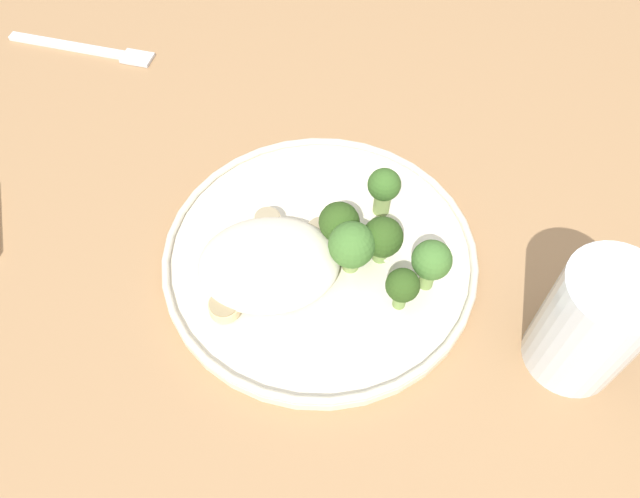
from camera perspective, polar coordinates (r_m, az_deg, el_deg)
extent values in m
plane|color=#665B51|center=(1.27, 1.71, -18.73)|extent=(6.00, 6.00, 0.00)
cube|color=#9E754C|center=(0.61, 3.39, -0.25)|extent=(1.40, 1.00, 0.04)
cylinder|color=beige|center=(0.58, 0.00, -0.84)|extent=(0.29, 0.29, 0.01)
torus|color=beige|center=(0.57, 0.00, -0.37)|extent=(0.29, 0.29, 0.01)
ellipsoid|color=beige|center=(0.55, -4.72, -1.35)|extent=(0.13, 0.10, 0.03)
cylinder|color=beige|center=(0.58, -4.83, 2.46)|extent=(0.02, 0.02, 0.02)
cylinder|color=#988766|center=(0.57, -4.89, 2.98)|extent=(0.02, 0.02, 0.00)
cylinder|color=#DBB77A|center=(0.54, -2.95, -4.34)|extent=(0.02, 0.02, 0.01)
cylinder|color=#8E774F|center=(0.53, -2.98, -4.00)|extent=(0.02, 0.02, 0.00)
cylinder|color=#E5C689|center=(0.56, -6.29, -1.14)|extent=(0.03, 0.03, 0.01)
cylinder|color=#958159|center=(0.55, -6.36, -0.71)|extent=(0.03, 0.03, 0.00)
cylinder|color=beige|center=(0.56, -3.33, -1.38)|extent=(0.03, 0.03, 0.01)
cylinder|color=#988766|center=(0.55, -3.36, -1.05)|extent=(0.03, 0.03, 0.00)
cylinder|color=#DBB77A|center=(0.56, -8.32, -1.24)|extent=(0.02, 0.02, 0.01)
cylinder|color=#8E774F|center=(0.56, -8.40, -0.87)|extent=(0.02, 0.02, 0.00)
cylinder|color=#E5C689|center=(0.54, -8.75, -5.29)|extent=(0.03, 0.03, 0.01)
cylinder|color=#958159|center=(0.53, -8.84, -4.97)|extent=(0.03, 0.03, 0.00)
cylinder|color=beige|center=(0.58, 0.09, 1.42)|extent=(0.03, 0.03, 0.01)
cylinder|color=#988766|center=(0.57, 0.09, 1.78)|extent=(0.02, 0.02, 0.00)
cylinder|color=#7A994C|center=(0.57, 5.60, -0.23)|extent=(0.02, 0.02, 0.02)
sphere|color=#2D4C19|center=(0.55, 5.79, 1.11)|extent=(0.04, 0.04, 0.04)
cylinder|color=#89A356|center=(0.60, 5.72, 4.35)|extent=(0.02, 0.02, 0.03)
sphere|color=#386023|center=(0.58, 5.93, 5.91)|extent=(0.03, 0.03, 0.03)
cylinder|color=#7A994C|center=(0.54, 7.36, -4.51)|extent=(0.02, 0.02, 0.02)
sphere|color=#2D4C19|center=(0.52, 7.62, -3.33)|extent=(0.03, 0.03, 0.03)
cylinder|color=#7A994C|center=(0.55, 9.85, -2.51)|extent=(0.02, 0.02, 0.03)
sphere|color=#42702D|center=(0.53, 10.25, -1.00)|extent=(0.03, 0.03, 0.03)
cylinder|color=#89A356|center=(0.57, 1.72, 1.17)|extent=(0.01, 0.01, 0.02)
sphere|color=#2D4C19|center=(0.56, 1.78, 2.49)|extent=(0.04, 0.04, 0.04)
cylinder|color=#89A356|center=(0.56, 2.84, -1.08)|extent=(0.02, 0.02, 0.02)
sphere|color=#42702D|center=(0.54, 2.94, 0.40)|extent=(0.04, 0.04, 0.04)
cube|color=silver|center=(0.58, 1.90, 0.65)|extent=(0.05, 0.01, 0.00)
cube|color=silver|center=(0.58, 6.47, 0.38)|extent=(0.02, 0.04, 0.00)
cube|color=silver|center=(0.58, 4.53, 1.05)|extent=(0.06, 0.02, 0.00)
cylinder|color=silver|center=(0.53, 23.71, -6.31)|extent=(0.08, 0.08, 0.12)
cylinder|color=silver|center=(0.55, 22.93, -7.41)|extent=(0.07, 0.07, 0.07)
cube|color=silver|center=(0.85, -22.29, 16.94)|extent=(0.15, 0.06, 0.00)
cube|color=silver|center=(0.81, -16.47, 16.51)|extent=(0.04, 0.03, 0.00)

